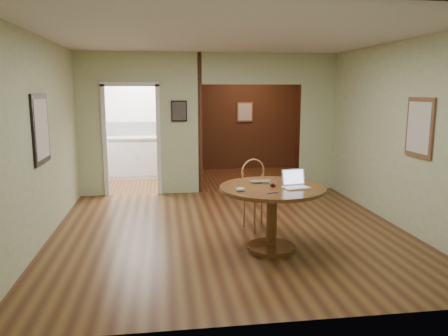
{
  "coord_description": "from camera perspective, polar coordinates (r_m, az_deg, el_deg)",
  "views": [
    {
      "loc": [
        -0.93,
        -5.9,
        2.0
      ],
      "look_at": [
        -0.12,
        -0.2,
        0.96
      ],
      "focal_mm": 35.0,
      "sensor_mm": 36.0,
      "label": 1
    }
  ],
  "objects": [
    {
      "name": "floor",
      "position": [
        6.29,
        0.81,
        -8.32
      ],
      "size": [
        5.0,
        5.0,
        0.0
      ],
      "primitive_type": "plane",
      "color": "#452313",
      "rests_on": "ground"
    },
    {
      "name": "room_shell",
      "position": [
        9.04,
        -5.18,
        5.62
      ],
      "size": [
        5.2,
        7.5,
        5.0
      ],
      "color": "silver",
      "rests_on": "ground"
    },
    {
      "name": "dining_table",
      "position": [
        5.48,
        6.29,
        -4.59
      ],
      "size": [
        1.31,
        1.31,
        0.82
      ],
      "rotation": [
        0.0,
        0.0,
        0.24
      ],
      "color": "brown",
      "rests_on": "ground"
    },
    {
      "name": "chair",
      "position": [
        6.36,
        4.23,
        -2.9
      ],
      "size": [
        0.54,
        0.54,
        1.01
      ],
      "rotation": [
        0.0,
        0.0,
        0.33
      ],
      "color": "#B0773E",
      "rests_on": "ground"
    },
    {
      "name": "open_laptop",
      "position": [
        5.43,
        9.24,
        -1.85
      ],
      "size": [
        0.34,
        0.31,
        0.21
      ],
      "rotation": [
        0.0,
        0.0,
        0.18
      ],
      "color": "silver",
      "rests_on": "dining_table"
    },
    {
      "name": "closed_laptop",
      "position": [
        5.61,
        5.31,
        -1.85
      ],
      "size": [
        0.35,
        0.24,
        0.03
      ],
      "primitive_type": "imported",
      "rotation": [
        0.0,
        0.0,
        0.1
      ],
      "color": "#A7A7AC",
      "rests_on": "dining_table"
    },
    {
      "name": "mouse",
      "position": [
        5.14,
        2.17,
        -2.81
      ],
      "size": [
        0.12,
        0.07,
        0.05
      ],
      "primitive_type": "ellipsoid",
      "rotation": [
        0.0,
        0.0,
        0.05
      ],
      "color": "silver",
      "rests_on": "dining_table"
    },
    {
      "name": "wine_glass",
      "position": [
        5.4,
        6.41,
        -1.96
      ],
      "size": [
        0.09,
        0.09,
        0.1
      ],
      "primitive_type": null,
      "color": "white",
      "rests_on": "dining_table"
    },
    {
      "name": "pen",
      "position": [
        5.08,
        6.4,
        -3.25
      ],
      "size": [
        0.14,
        0.05,
        0.01
      ],
      "primitive_type": "cylinder",
      "rotation": [
        0.0,
        1.57,
        0.32
      ],
      "color": "#0B1351",
      "rests_on": "dining_table"
    },
    {
      "name": "kitchen_cabinet",
      "position": [
        10.22,
        -10.37,
        1.43
      ],
      "size": [
        2.06,
        0.6,
        0.94
      ],
      "color": "white",
      "rests_on": "ground"
    },
    {
      "name": "grocery_bag",
      "position": [
        10.14,
        -6.65,
        4.92
      ],
      "size": [
        0.35,
        0.33,
        0.28
      ],
      "primitive_type": "ellipsoid",
      "rotation": [
        0.0,
        0.0,
        0.39
      ],
      "color": "beige",
      "rests_on": "kitchen_cabinet"
    }
  ]
}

